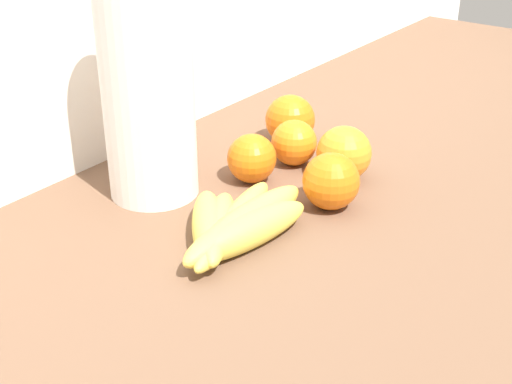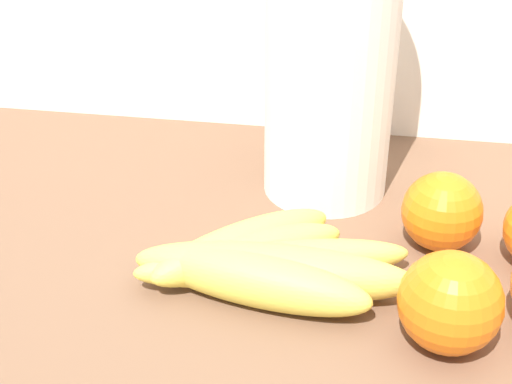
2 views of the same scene
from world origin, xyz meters
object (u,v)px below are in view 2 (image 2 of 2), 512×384
Objects in this scene: banana_bunch at (260,264)px; paper_towel_roll at (331,51)px; orange_back_right at (450,302)px; orange_right at (442,212)px.

paper_towel_roll is (0.04, 0.16, 0.12)m from banana_bunch.
banana_bunch is 0.20m from paper_towel_roll.
banana_bunch is at bearing -102.74° from paper_towel_roll.
paper_towel_roll reaches higher than orange_back_right.
orange_right is 0.92× the size of orange_back_right.
paper_towel_roll is at bearing 77.26° from banana_bunch.
orange_back_right reaches higher than banana_bunch.
paper_towel_roll is at bearing 116.37° from orange_back_right.
orange_right is at bearing 29.41° from banana_bunch.
orange_back_right is at bearing -18.26° from banana_bunch.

